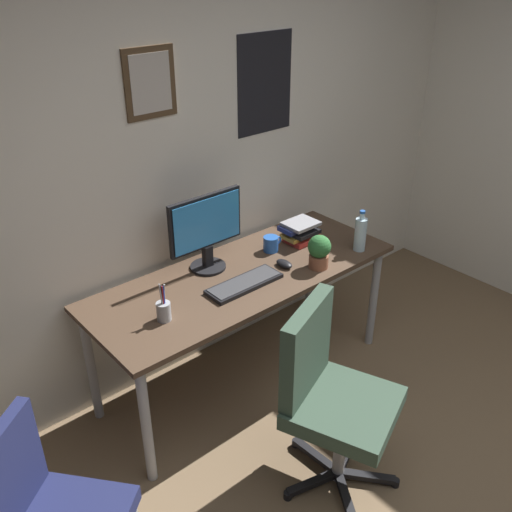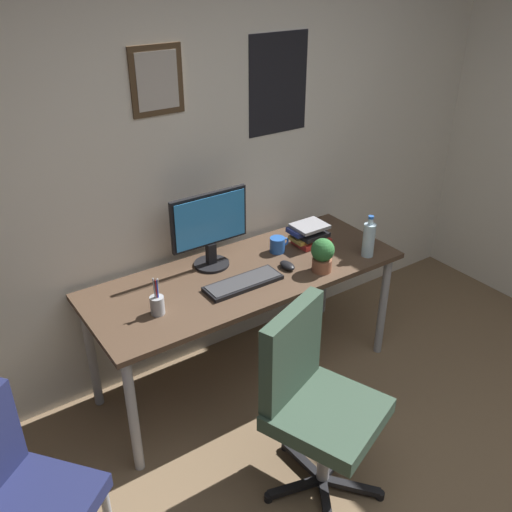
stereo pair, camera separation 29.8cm
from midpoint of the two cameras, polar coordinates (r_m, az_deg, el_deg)
wall_back at (r=3.21m, az=-8.76°, el=10.02°), size 4.40×0.10×2.60m
desk at (r=3.16m, az=-3.89°, el=-2.97°), size 1.79×0.68×0.73m
office_chair at (r=2.66m, az=4.09°, el=-13.50°), size 0.59×0.60×0.95m
monitor at (r=3.09m, az=-7.80°, el=2.62°), size 0.46×0.20×0.43m
keyboard at (r=3.01m, az=-4.02°, el=-2.86°), size 0.43×0.15×0.03m
computer_mouse at (r=3.17m, az=0.18°, el=-0.86°), size 0.06×0.11×0.04m
water_bottle at (r=3.34m, az=7.96°, el=2.17°), size 0.07×0.07×0.25m
coffee_mug_near at (r=3.33m, az=-1.03°, el=1.18°), size 0.13×0.09×0.09m
potted_plant at (r=3.14m, az=3.67°, el=0.47°), size 0.13×0.13×0.19m
pen_cup at (r=2.78m, az=-12.34°, el=-5.44°), size 0.07×0.07×0.20m
book_stack_left at (r=3.44m, az=2.01°, el=2.44°), size 0.23×0.17×0.13m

